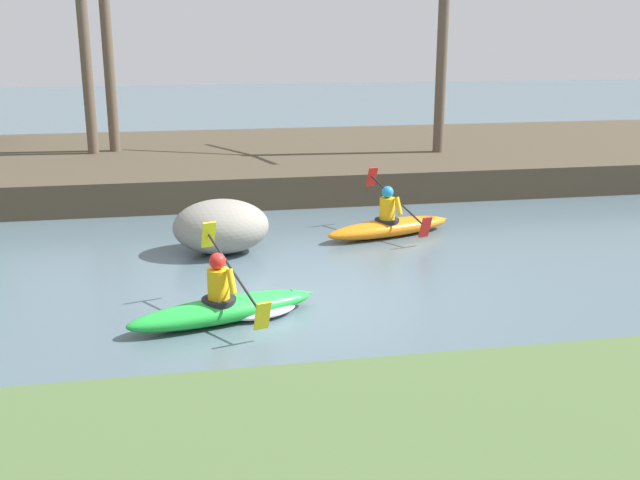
% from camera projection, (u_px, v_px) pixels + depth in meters
% --- Properties ---
extents(ground_plane, '(90.00, 90.00, 0.00)m').
position_uv_depth(ground_plane, '(306.00, 301.00, 11.19)').
color(ground_plane, '#4C606B').
extents(riverbank_far, '(44.00, 8.46, 0.74)m').
position_uv_depth(riverbank_far, '(245.00, 162.00, 20.58)').
color(riverbank_far, '#473D2D').
rests_on(riverbank_far, ground).
extents(bare_tree_upstream, '(3.84, 3.80, 7.00)m').
position_uv_depth(bare_tree_upstream, '(84.00, 24.00, 18.96)').
color(bare_tree_upstream, brown).
rests_on(bare_tree_upstream, riverbank_far).
extents(bare_tree_mid_upstream, '(3.47, 3.42, 6.28)m').
position_uv_depth(bare_tree_mid_upstream, '(108.00, 37.00, 19.43)').
color(bare_tree_mid_upstream, brown).
rests_on(bare_tree_mid_upstream, riverbank_far).
extents(bare_tree_mid_downstream, '(3.69, 3.64, 6.70)m').
position_uv_depth(bare_tree_mid_downstream, '(443.00, 30.00, 19.24)').
color(bare_tree_mid_downstream, brown).
rests_on(bare_tree_mid_downstream, riverbank_far).
extents(kayaker_lead, '(2.76, 2.03, 1.20)m').
position_uv_depth(kayaker_lead, '(390.00, 225.00, 14.61)').
color(kayaker_lead, orange).
rests_on(kayaker_lead, ground).
extents(kayaker_middle, '(2.76, 2.02, 1.20)m').
position_uv_depth(kayaker_middle, '(231.00, 307.00, 10.40)').
color(kayaker_middle, green).
rests_on(kayaker_middle, ground).
extents(boulder_midstream, '(1.72, 1.35, 0.97)m').
position_uv_depth(boulder_midstream, '(221.00, 226.00, 13.47)').
color(boulder_midstream, gray).
rests_on(boulder_midstream, ground).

